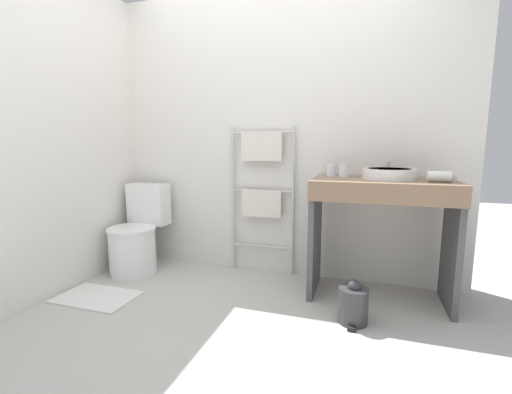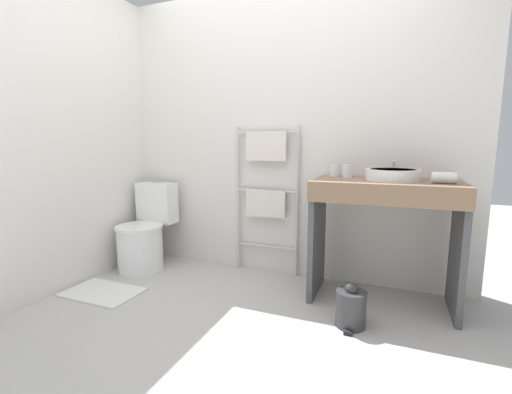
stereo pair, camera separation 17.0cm
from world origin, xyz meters
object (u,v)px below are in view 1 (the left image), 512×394
at_px(toilet, 137,237).
at_px(cup_near_edge, 344,170).
at_px(trash_bin, 353,304).
at_px(towel_radiator, 262,180).
at_px(cup_near_wall, 331,170).
at_px(hair_dryer, 440,176).
at_px(sink_basin, 389,174).

bearing_deg(toilet, cup_near_edge, 5.60).
distance_m(toilet, trash_bin, 1.91).
xyz_separation_m(towel_radiator, cup_near_wall, (0.58, -0.06, 0.11)).
height_order(cup_near_edge, hair_dryer, cup_near_edge).
distance_m(hair_dryer, trash_bin, 1.00).
relative_size(toilet, hair_dryer, 4.16).
height_order(sink_basin, cup_near_wall, cup_near_wall).
height_order(towel_radiator, cup_near_edge, towel_radiator).
bearing_deg(sink_basin, trash_bin, -112.80).
xyz_separation_m(towel_radiator, sink_basin, (0.99, -0.20, 0.10)).
bearing_deg(towel_radiator, cup_near_edge, -10.13).
distance_m(toilet, cup_near_wall, 1.77).
relative_size(toilet, sink_basin, 2.15).
xyz_separation_m(sink_basin, cup_near_wall, (-0.41, 0.14, 0.01)).
bearing_deg(towel_radiator, cup_near_wall, -5.92).
relative_size(cup_near_wall, hair_dryer, 0.51).
xyz_separation_m(cup_near_edge, hair_dryer, (0.62, -0.17, -0.01)).
relative_size(toilet, cup_near_edge, 7.92).
xyz_separation_m(toilet, cup_near_edge, (1.74, 0.17, 0.62)).
xyz_separation_m(cup_near_wall, trash_bin, (0.22, -0.60, -0.80)).
height_order(sink_basin, hair_dryer, sink_basin).
xyz_separation_m(towel_radiator, cup_near_edge, (0.68, -0.12, 0.11)).
bearing_deg(toilet, trash_bin, -11.01).
distance_m(sink_basin, cup_near_edge, 0.32).
height_order(toilet, sink_basin, sink_basin).
relative_size(towel_radiator, hair_dryer, 6.84).
height_order(toilet, towel_radiator, towel_radiator).
bearing_deg(cup_near_edge, hair_dryer, -15.48).
xyz_separation_m(sink_basin, trash_bin, (-0.19, -0.46, -0.79)).
relative_size(cup_near_wall, cup_near_edge, 0.96).
height_order(towel_radiator, trash_bin, towel_radiator).
bearing_deg(cup_near_wall, towel_radiator, 174.08).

